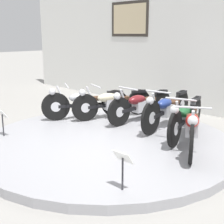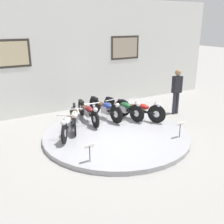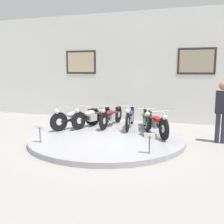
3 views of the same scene
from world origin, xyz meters
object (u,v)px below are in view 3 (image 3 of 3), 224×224
Objects in this scene: info_placard_front_centre at (150,139)px; visitor_standing at (222,108)px; motorcycle_cream at (92,116)px; motorcycle_green at (146,119)px; motorcycle_blue at (130,116)px; info_placard_front_left at (40,129)px; motorcycle_maroon at (111,116)px; motorcycle_silver at (76,117)px; motorcycle_red at (156,122)px.

visitor_standing is (1.69, 2.04, 0.52)m from info_placard_front_centre.
motorcycle_green reaches higher than motorcycle_cream.
motorcycle_blue is 3.21m from info_placard_front_left.
motorcycle_maroon is 3.63m from visitor_standing.
info_placard_front_left is 0.29× the size of visitor_standing.
motorcycle_green reaches higher than info_placard_front_centre.
motorcycle_maroon is 3.20m from info_placard_front_centre.
motorcycle_silver is 1.89m from info_placard_front_left.
info_placard_front_centre is (2.87, -1.88, -0.01)m from motorcycle_silver.
motorcycle_silver reaches higher than info_placard_front_left.
motorcycle_blue is at bearing 23.46° from motorcycle_silver.
info_placard_front_centre is at bearing -66.11° from motorcycle_blue.
info_placard_front_left is at bearing -113.97° from motorcycle_maroon.
info_placard_front_left is 1.00× the size of info_placard_front_centre.
info_placard_front_left is at bearing -103.06° from motorcycle_cream.
motorcycle_green reaches higher than info_placard_front_left.
motorcycle_green is 3.41m from info_placard_front_left.
motorcycle_cream reaches higher than info_placard_front_centre.
motorcycle_blue reaches higher than info_placard_front_left.
motorcycle_blue is at bearing 11.63° from motorcycle_cream.
info_placard_front_centre is at bearing -85.43° from motorcycle_red.
motorcycle_maroon is 1.11× the size of motorcycle_red.
motorcycle_blue is 2.87m from info_placard_front_centre.
motorcycle_blue reaches higher than motorcycle_red.
visitor_standing reaches higher than motorcycle_blue.
motorcycle_silver is 0.87× the size of motorcycle_maroon.
motorcycle_red is 1.92m from visitor_standing.
motorcycle_red is at bearing -11.46° from motorcycle_cream.
motorcycle_blue is at bearing 113.89° from info_placard_front_centre.
motorcycle_cream is 3.60× the size of info_placard_front_left.
motorcycle_cream is 1.92m from motorcycle_green.
info_placard_front_centre is 0.29× the size of visitor_standing.
motorcycle_cream is 2.36m from motorcycle_red.
motorcycle_blue reaches higher than info_placard_front_centre.
visitor_standing reaches higher than motorcycle_green.
info_placard_front_centre is at bearing -33.27° from motorcycle_silver.
motorcycle_blue is at bearing 156.26° from motorcycle_green.
motorcycle_silver is 1.25m from motorcycle_maroon.
motorcycle_red is 0.99× the size of visitor_standing.
visitor_standing is at bearing 50.37° from info_placard_front_centre.
visitor_standing reaches higher than info_placard_front_left.
motorcycle_maroon reaches higher than info_placard_front_left.
motorcycle_green is at bearing -23.74° from motorcycle_blue.
visitor_standing is at bearing 5.09° from motorcycle_red.
motorcycle_cream is at bearing -179.97° from motorcycle_green.
motorcycle_blue is at bearing 168.61° from visitor_standing.
motorcycle_red is at bearing 94.57° from info_placard_front_centre.
info_placard_front_centre is (3.01, 0.00, 0.00)m from info_placard_front_left.
motorcycle_silver is 3.43m from info_placard_front_centre.
info_placard_front_left is (-0.15, -1.88, -0.01)m from motorcycle_silver.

